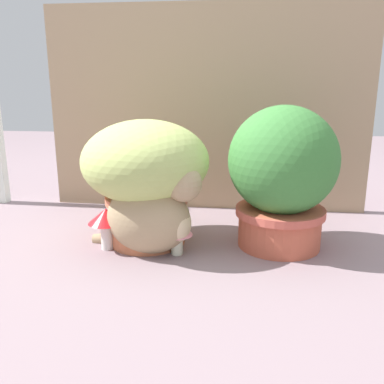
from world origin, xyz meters
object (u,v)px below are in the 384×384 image
Objects in this scene: grass_planter at (146,173)px; cat at (154,215)px; leafy_planter at (282,175)px; mushroom_ornament_red at (106,219)px; mushroom_ornament_pink at (177,229)px.

cat is at bearing -64.38° from grass_planter.
grass_planter is at bearing -177.38° from leafy_planter.
leafy_planter is (0.43, 0.02, 0.00)m from grass_planter.
leafy_planter is 3.36× the size of mushroom_ornament_red.
grass_planter is 0.19m from mushroom_ornament_red.
leafy_planter is at bearing 2.62° from grass_planter.
leafy_planter is at bearing 9.80° from mushroom_ornament_red.
leafy_planter is 3.89× the size of mushroom_ornament_pink.
grass_planter reaches higher than cat.
leafy_planter is at bearing 19.09° from mushroom_ornament_pink.
mushroom_ornament_pink is at bearing -3.79° from cat.
cat reaches higher than mushroom_ornament_red.
mushroom_ornament_red is at bearing -170.20° from leafy_planter.
mushroom_ornament_red is 1.16× the size of mushroom_ornament_pink.
grass_planter reaches higher than mushroom_ornament_pink.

